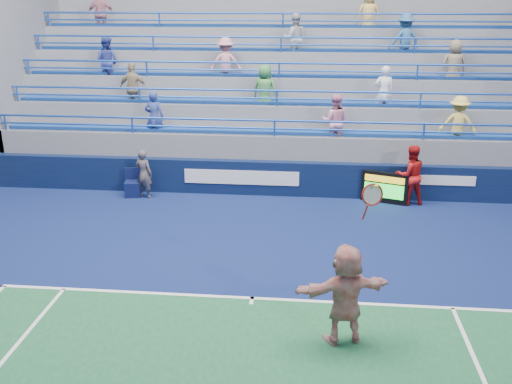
# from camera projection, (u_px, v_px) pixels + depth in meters

# --- Properties ---
(ground) EXTENTS (120.00, 120.00, 0.00)m
(ground) POSITION_uv_depth(u_px,v_px,m) (252.00, 299.00, 11.96)
(ground) COLOR #333538
(sponsor_wall) EXTENTS (18.00, 0.32, 1.10)m
(sponsor_wall) POSITION_uv_depth(u_px,v_px,m) (274.00, 178.00, 17.87)
(sponsor_wall) COLOR #091734
(sponsor_wall) RESTS_ON ground
(bleacher_stand) EXTENTS (18.00, 5.60, 6.13)m
(bleacher_stand) POSITION_uv_depth(u_px,v_px,m) (281.00, 121.00, 21.08)
(bleacher_stand) COLOR slate
(bleacher_stand) RESTS_ON ground
(serve_speed_board) EXTENTS (1.38, 0.58, 0.97)m
(serve_speed_board) POSITION_uv_depth(u_px,v_px,m) (385.00, 188.00, 17.22)
(serve_speed_board) COLOR black
(serve_speed_board) RESTS_ON ground
(judge_chair) EXTENTS (0.57, 0.58, 0.87)m
(judge_chair) POSITION_uv_depth(u_px,v_px,m) (133.00, 188.00, 17.87)
(judge_chair) COLOR #0C143C
(judge_chair) RESTS_ON ground
(tennis_player) EXTENTS (1.87, 1.08, 3.08)m
(tennis_player) POSITION_uv_depth(u_px,v_px,m) (345.00, 294.00, 10.22)
(tennis_player) COLOR silver
(tennis_player) RESTS_ON ground
(line_judge) EXTENTS (0.65, 0.53, 1.54)m
(line_judge) POSITION_uv_depth(u_px,v_px,m) (144.00, 174.00, 17.59)
(line_judge) COLOR #151E3A
(line_judge) RESTS_ON ground
(ball_girl) EXTENTS (1.03, 0.88, 1.84)m
(ball_girl) POSITION_uv_depth(u_px,v_px,m) (410.00, 175.00, 16.98)
(ball_girl) COLOR #B21514
(ball_girl) RESTS_ON ground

